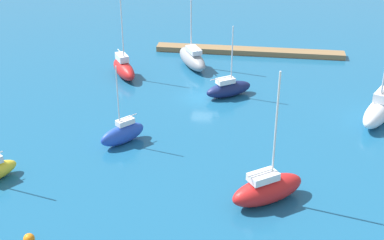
% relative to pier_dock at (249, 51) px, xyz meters
% --- Properties ---
extents(water, '(160.00, 160.00, 0.00)m').
position_rel_pier_dock_xyz_m(water, '(4.87, 15.88, -0.37)').
color(water, '#19567F').
rests_on(water, ground).
extents(pier_dock, '(26.78, 2.09, 0.75)m').
position_rel_pier_dock_xyz_m(pier_dock, '(0.00, 0.00, 0.00)').
color(pier_dock, olive).
rests_on(pier_dock, ground).
extents(sailboat_gray_by_breakwater, '(5.64, 7.74, 12.90)m').
position_rel_pier_dock_xyz_m(sailboat_gray_by_breakwater, '(7.40, 6.28, 0.90)').
color(sailboat_gray_by_breakwater, gray).
rests_on(sailboat_gray_by_breakwater, water).
extents(sailboat_red_lone_south, '(5.05, 6.40, 11.17)m').
position_rel_pier_dock_xyz_m(sailboat_red_lone_south, '(15.66, 10.87, 0.83)').
color(sailboat_red_lone_south, red).
rests_on(sailboat_red_lone_south, water).
extents(sailboat_navy_mid_basin, '(5.98, 4.96, 8.59)m').
position_rel_pier_dock_xyz_m(sailboat_navy_mid_basin, '(1.84, 14.98, 0.62)').
color(sailboat_navy_mid_basin, '#141E4C').
rests_on(sailboat_navy_mid_basin, water).
extents(sailboat_blue_far_north, '(4.44, 4.75, 8.38)m').
position_rel_pier_dock_xyz_m(sailboat_blue_far_north, '(11.45, 27.74, 0.72)').
color(sailboat_blue_far_north, '#2347B2').
rests_on(sailboat_blue_far_north, water).
extents(sailboat_white_west_end, '(5.57, 8.01, 11.08)m').
position_rel_pier_dock_xyz_m(sailboat_white_west_end, '(-14.75, 19.36, 1.03)').
color(sailboat_white_west_end, white).
rests_on(sailboat_white_west_end, water).
extents(sailboat_red_off_beacon, '(6.91, 5.93, 11.74)m').
position_rel_pier_dock_xyz_m(sailboat_red_off_beacon, '(-3.04, 35.76, 0.89)').
color(sailboat_red_off_beacon, red).
rests_on(sailboat_red_off_beacon, water).
extents(mooring_buoy_orange, '(0.85, 0.85, 0.85)m').
position_rel_pier_dock_xyz_m(mooring_buoy_orange, '(14.62, 43.68, 0.05)').
color(mooring_buoy_orange, orange).
rests_on(mooring_buoy_orange, water).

